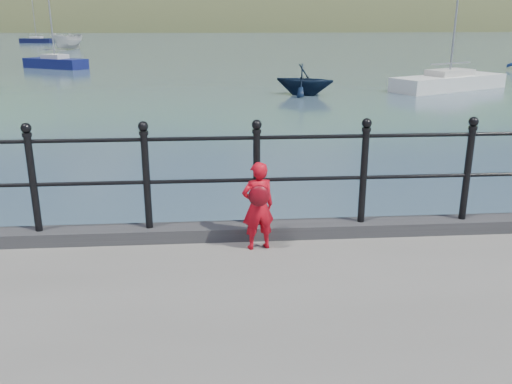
{
  "coord_description": "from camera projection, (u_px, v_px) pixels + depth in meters",
  "views": [
    {
      "loc": [
        0.14,
        -5.86,
        3.36
      ],
      "look_at": [
        0.59,
        -0.2,
        1.55
      ],
      "focal_mm": 38.0,
      "sensor_mm": 36.0,
      "label": 1
    }
  ],
  "objects": [
    {
      "name": "sailboat_left",
      "position": [
        37.0,
        41.0,
        82.47
      ],
      "size": [
        5.19,
        2.72,
        7.22
      ],
      "rotation": [
        0.0,
        0.0,
        -0.25
      ],
      "color": "black",
      "rests_on": "ground"
    },
    {
      "name": "launch_navy",
      "position": [
        305.0,
        80.0,
        25.15
      ],
      "size": [
        3.49,
        3.32,
        1.44
      ],
      "primitive_type": "imported",
      "rotation": [
        0.0,
        0.0,
        1.11
      ],
      "color": "black",
      "rests_on": "ground"
    },
    {
      "name": "kerb",
      "position": [
        204.0,
        232.0,
        6.11
      ],
      "size": [
        60.0,
        0.3,
        0.15
      ],
      "primitive_type": "cube",
      "color": "#28282B",
      "rests_on": "quay"
    },
    {
      "name": "child",
      "position": [
        258.0,
        205.0,
        5.71
      ],
      "size": [
        0.39,
        0.34,
        0.96
      ],
      "rotation": [
        0.0,
        0.0,
        3.37
      ],
      "color": "red",
      "rests_on": "quay"
    },
    {
      "name": "sailboat_near",
      "position": [
        449.0,
        83.0,
        27.22
      ],
      "size": [
        6.72,
        4.68,
        9.05
      ],
      "rotation": [
        0.0,
        0.0,
        0.48
      ],
      "color": "silver",
      "rests_on": "ground"
    },
    {
      "name": "sailboat_port",
      "position": [
        56.0,
        64.0,
        39.28
      ],
      "size": [
        5.07,
        4.02,
        7.39
      ],
      "rotation": [
        0.0,
        0.0,
        -0.57
      ],
      "color": "#131954",
      "rests_on": "ground"
    },
    {
      "name": "launch_white",
      "position": [
        68.0,
        41.0,
        63.85
      ],
      "size": [
        3.78,
        5.28,
        1.91
      ],
      "primitive_type": "imported",
      "rotation": [
        0.0,
        0.0,
        -0.44
      ],
      "color": "beige",
      "rests_on": "ground"
    },
    {
      "name": "ground",
      "position": [
        206.0,
        310.0,
        6.57
      ],
      "size": [
        600.0,
        600.0,
        0.0
      ],
      "primitive_type": "plane",
      "color": "#2D4251",
      "rests_on": "ground"
    },
    {
      "name": "railing",
      "position": [
        202.0,
        168.0,
        5.88
      ],
      "size": [
        18.11,
        0.11,
        1.2
      ],
      "color": "black",
      "rests_on": "kerb"
    },
    {
      "name": "far_shore",
      "position": [
        298.0,
        80.0,
        243.72
      ],
      "size": [
        830.0,
        200.0,
        156.0
      ],
      "color": "#333A21",
      "rests_on": "ground"
    }
  ]
}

